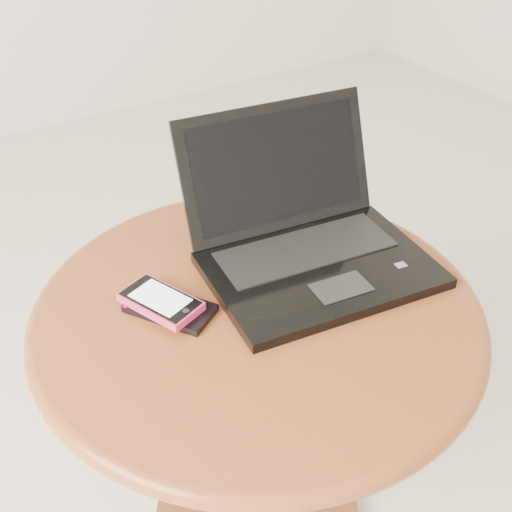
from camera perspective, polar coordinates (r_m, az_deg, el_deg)
table at (r=1.05m, az=0.13°, el=-8.84°), size 0.66×0.66×0.53m
laptop at (r=1.04m, az=4.38°, el=1.46°), size 0.37×0.35×0.21m
phone_black at (r=0.97m, az=-7.35°, el=-4.45°), size 0.12×0.14×0.01m
phone_pink at (r=0.96m, az=-8.17°, el=-3.86°), size 0.10×0.13×0.01m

